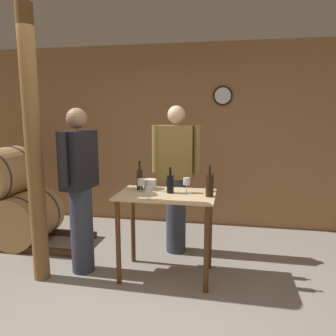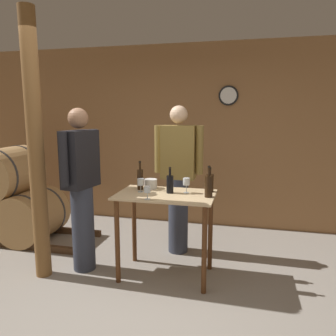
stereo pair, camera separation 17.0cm
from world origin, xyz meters
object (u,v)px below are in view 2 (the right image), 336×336
at_px(wine_bottle_left, 170,183).
at_px(wine_bottle_center, 210,182).
at_px(ice_bucket, 151,184).
at_px(wine_bottle_right, 209,186).
at_px(person_host, 81,186).
at_px(person_visitor_with_scarf, 178,176).
at_px(wine_glass_near_left, 141,182).
at_px(wine_glass_near_right, 186,182).
at_px(wine_bottle_far_left, 140,178).
at_px(wooden_post, 36,149).
at_px(wine_glass_near_center, 147,190).

relative_size(wine_bottle_left, wine_bottle_center, 1.05).
relative_size(wine_bottle_center, ice_bucket, 1.85).
relative_size(wine_bottle_left, wine_bottle_right, 0.87).
height_order(person_host, person_visitor_with_scarf, person_visitor_with_scarf).
relative_size(wine_glass_near_left, wine_glass_near_right, 0.91).
relative_size(person_host, person_visitor_with_scarf, 0.98).
height_order(ice_bucket, person_visitor_with_scarf, person_visitor_with_scarf).
distance_m(wine_bottle_right, wine_glass_near_left, 0.71).
xyz_separation_m(wine_bottle_far_left, person_visitor_with_scarf, (0.31, 0.52, -0.06)).
relative_size(wine_bottle_left, wine_glass_near_right, 1.73).
relative_size(wooden_post, ice_bucket, 19.43).
height_order(wine_bottle_right, wine_glass_near_left, wine_bottle_right).
height_order(wooden_post, wine_glass_near_right, wooden_post).
bearing_deg(wine_glass_near_right, person_visitor_with_scarf, 109.91).
distance_m(ice_bucket, person_visitor_with_scarf, 0.49).
bearing_deg(wine_bottle_right, person_host, -178.40).
bearing_deg(wine_glass_near_left, wooden_post, -162.92).
bearing_deg(person_host, wine_glass_near_center, -13.25).
bearing_deg(wine_bottle_far_left, wine_bottle_left, -11.57).
xyz_separation_m(wine_bottle_center, wine_glass_near_right, (-0.23, -0.11, 0.02)).
distance_m(wine_bottle_left, wine_glass_near_left, 0.31).
xyz_separation_m(wooden_post, person_visitor_with_scarf, (1.27, 0.93, -0.40)).
bearing_deg(wine_glass_near_left, ice_bucket, 73.73).
bearing_deg(wine_glass_near_left, wine_glass_near_right, 9.18).
xyz_separation_m(wooden_post, wine_bottle_left, (1.30, 0.34, -0.36)).
height_order(wine_glass_near_left, wine_glass_near_center, wine_glass_near_left).
relative_size(wooden_post, wine_bottle_right, 8.67).
bearing_deg(wine_glass_near_right, ice_bucket, 165.22).
distance_m(wine_bottle_left, ice_bucket, 0.30).
height_order(wine_bottle_center, wine_glass_near_left, wine_bottle_center).
relative_size(wine_bottle_center, wine_bottle_right, 0.83).
height_order(wooden_post, person_visitor_with_scarf, wooden_post).
distance_m(wine_glass_near_left, ice_bucket, 0.20).
xyz_separation_m(wine_glass_near_center, ice_bucket, (-0.10, 0.45, -0.04)).
bearing_deg(wine_glass_near_center, wine_glass_near_right, 47.07).
distance_m(wine_bottle_far_left, wine_bottle_left, 0.35).
height_order(wooden_post, wine_bottle_far_left, wooden_post).
bearing_deg(wine_bottle_left, ice_bucket, 148.94).
bearing_deg(person_host, wine_bottle_center, 10.86).
distance_m(wine_glass_near_center, person_visitor_with_scarf, 0.89).
bearing_deg(wine_bottle_left, person_visitor_with_scarf, 93.42).
bearing_deg(wooden_post, wine_glass_near_center, 2.19).
xyz_separation_m(wine_bottle_far_left, wine_bottle_center, (0.74, 0.08, -0.02)).
height_order(wine_bottle_center, wine_glass_near_right, wine_bottle_center).
height_order(wine_bottle_right, wine_glass_near_center, wine_bottle_right).
bearing_deg(person_visitor_with_scarf, wine_bottle_right, -56.39).
distance_m(wine_bottle_far_left, wine_bottle_right, 0.76).
bearing_deg(wine_glass_near_center, wine_bottle_center, 39.30).
relative_size(wine_bottle_left, ice_bucket, 1.95).
distance_m(wine_bottle_far_left, wine_bottle_center, 0.74).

